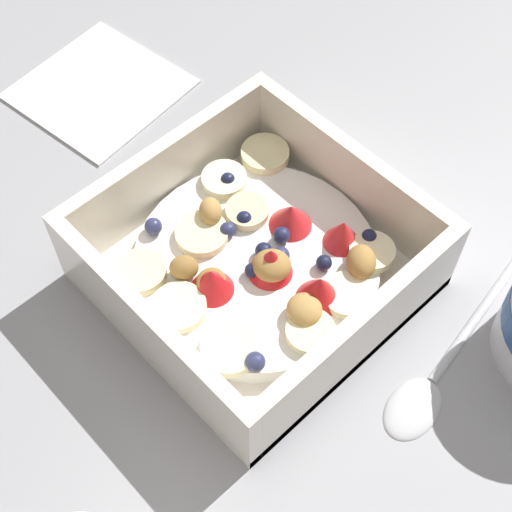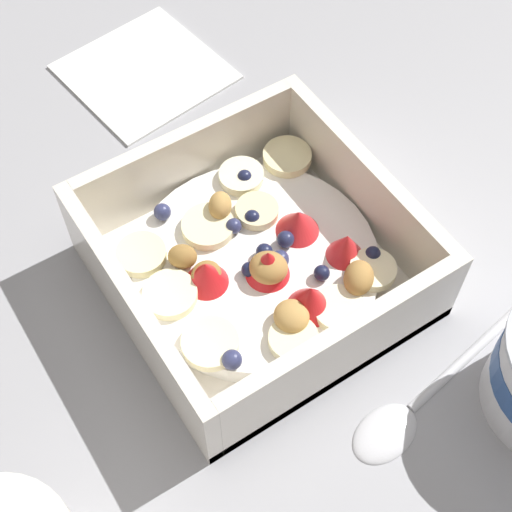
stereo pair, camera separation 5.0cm
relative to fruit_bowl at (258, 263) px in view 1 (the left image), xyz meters
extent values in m
plane|color=#9E9EA3|center=(-0.02, 0.00, -0.02)|extent=(2.40, 2.40, 0.00)
cube|color=white|center=(0.00, 0.00, -0.02)|extent=(0.19, 0.19, 0.01)
cube|color=white|center=(0.00, -0.09, 0.01)|extent=(0.19, 0.01, 0.07)
cube|color=white|center=(0.00, 0.09, 0.01)|extent=(0.19, 0.01, 0.07)
cube|color=white|center=(-0.09, 0.00, 0.01)|extent=(0.01, 0.17, 0.07)
cube|color=white|center=(0.09, 0.00, 0.01)|extent=(0.01, 0.17, 0.07)
cylinder|color=white|center=(0.00, 0.00, 0.00)|extent=(0.17, 0.17, 0.02)
cylinder|color=#F4EAB7|center=(-0.04, -0.01, 0.01)|extent=(0.04, 0.04, 0.01)
cylinder|color=#F7EFC6|center=(0.05, 0.06, 0.01)|extent=(0.03, 0.03, 0.01)
cylinder|color=beige|center=(-0.03, 0.02, 0.01)|extent=(0.04, 0.04, 0.01)
cylinder|color=#F4EAB7|center=(0.06, -0.01, 0.01)|extent=(0.05, 0.05, 0.01)
cylinder|color=beige|center=(-0.04, -0.06, 0.01)|extent=(0.04, 0.04, 0.01)
cylinder|color=#F4EAB7|center=(-0.01, -0.06, 0.01)|extent=(0.05, 0.05, 0.01)
cylinder|color=#F7EFC6|center=(-0.07, 0.03, 0.01)|extent=(0.04, 0.04, 0.01)
cylinder|color=#F4EAB7|center=(0.04, -0.06, 0.01)|extent=(0.05, 0.05, 0.01)
cylinder|color=#F7EFC6|center=(0.06, 0.02, 0.01)|extent=(0.04, 0.04, 0.01)
cylinder|color=beige|center=(-0.06, 0.07, 0.01)|extent=(0.05, 0.05, 0.01)
cone|color=red|center=(0.00, -0.04, 0.01)|extent=(0.03, 0.03, 0.02)
cone|color=red|center=(0.03, 0.05, 0.01)|extent=(0.03, 0.03, 0.02)
cone|color=red|center=(0.01, 0.00, 0.02)|extent=(0.04, 0.04, 0.03)
cone|color=red|center=(0.05, 0.01, 0.02)|extent=(0.04, 0.04, 0.02)
cone|color=red|center=(-0.01, 0.04, 0.01)|extent=(0.03, 0.03, 0.02)
sphere|color=#191E3D|center=(-0.06, 0.03, 0.01)|extent=(0.01, 0.01, 0.01)
sphere|color=#191E3D|center=(0.03, 0.03, 0.01)|extent=(0.01, 0.01, 0.01)
sphere|color=navy|center=(-0.07, -0.04, 0.01)|extent=(0.01, 0.01, 0.01)
sphere|color=navy|center=(0.01, 0.01, 0.01)|extent=(0.01, 0.01, 0.01)
sphere|color=#191E3D|center=(0.00, 0.01, 0.01)|extent=(0.01, 0.01, 0.01)
sphere|color=#191E3D|center=(0.01, -0.01, 0.01)|extent=(0.01, 0.01, 0.01)
sphere|color=navy|center=(-0.03, 0.00, 0.01)|extent=(0.01, 0.01, 0.01)
sphere|color=#191E3D|center=(-0.01, 0.04, 0.01)|extent=(0.01, 0.01, 0.01)
sphere|color=#23284C|center=(0.00, 0.02, 0.01)|extent=(0.01, 0.01, 0.01)
sphere|color=#191E3D|center=(-0.03, 0.01, 0.01)|extent=(0.01, 0.01, 0.01)
sphere|color=#191E3D|center=(0.04, 0.07, 0.01)|extent=(0.01, 0.01, 0.01)
sphere|color=navy|center=(0.06, -0.06, 0.01)|extent=(0.01, 0.01, 0.01)
ellipsoid|color=tan|center=(-0.05, 0.00, 0.01)|extent=(0.03, 0.03, 0.02)
ellipsoid|color=tan|center=(0.05, -0.01, 0.01)|extent=(0.03, 0.03, 0.02)
ellipsoid|color=olive|center=(-0.01, -0.04, 0.01)|extent=(0.03, 0.03, 0.01)
ellipsoid|color=#AD7F42|center=(0.01, 0.00, 0.01)|extent=(0.04, 0.04, 0.02)
ellipsoid|color=olive|center=(-0.03, -0.04, 0.01)|extent=(0.02, 0.03, 0.02)
ellipsoid|color=#AD7F42|center=(0.05, 0.04, 0.01)|extent=(0.03, 0.03, 0.02)
ellipsoid|color=silver|center=(0.14, 0.01, -0.02)|extent=(0.04, 0.05, 0.01)
cylinder|color=silver|center=(0.12, 0.09, -0.02)|extent=(0.03, 0.12, 0.01)
cube|color=white|center=(-0.23, 0.03, -0.02)|extent=(0.13, 0.13, 0.01)
camera|label=1|loc=(0.20, -0.19, 0.43)|focal=52.84mm
camera|label=2|loc=(0.23, -0.15, 0.43)|focal=52.84mm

